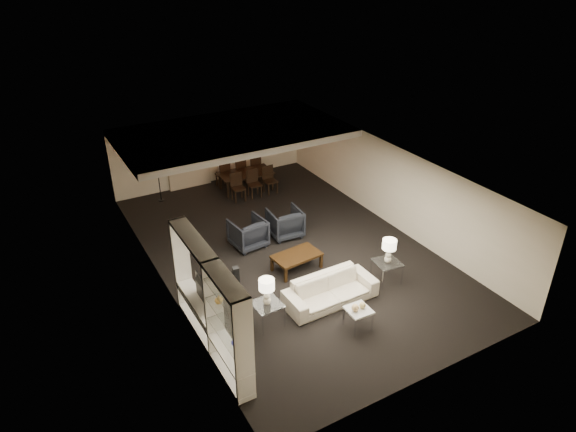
{
  "coord_description": "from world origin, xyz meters",
  "views": [
    {
      "loc": [
        -6.03,
        -10.66,
        7.66
      ],
      "look_at": [
        0.0,
        0.0,
        1.1
      ],
      "focal_mm": 32.0,
      "sensor_mm": 36.0,
      "label": 1
    }
  ],
  "objects_px": {
    "marble_table": "(358,319)",
    "sofa": "(331,290)",
    "chair_nm": "(255,184)",
    "floor_lamp": "(159,180)",
    "table_lamp_right": "(389,251)",
    "dining_table": "(246,181)",
    "television": "(201,293)",
    "chair_fr": "(254,168)",
    "pendant_light": "(242,146)",
    "armchair_right": "(285,223)",
    "floor_speaker": "(237,290)",
    "chair_nl": "(238,188)",
    "side_table_right": "(386,272)",
    "coffee_table": "(297,262)",
    "chair_nr": "(270,180)",
    "vase_amber": "(219,300)",
    "vase_blue": "(235,342)",
    "armchair_left": "(248,233)",
    "side_table_left": "(267,314)",
    "table_lamp_left": "(267,292)",
    "chair_fl": "(223,174)"
  },
  "relations": [
    {
      "from": "coffee_table",
      "to": "chair_nm",
      "type": "distance_m",
      "value": 4.58
    },
    {
      "from": "chair_nl",
      "to": "chair_fr",
      "type": "xyz_separation_m",
      "value": [
        1.2,
        1.3,
        0.0
      ]
    },
    {
      "from": "dining_table",
      "to": "side_table_left",
      "type": "bearing_deg",
      "value": -107.85
    },
    {
      "from": "side_table_right",
      "to": "vase_blue",
      "type": "xyz_separation_m",
      "value": [
        -4.75,
        -1.36,
        0.85
      ]
    },
    {
      "from": "floor_speaker",
      "to": "television",
      "type": "bearing_deg",
      "value": -157.48
    },
    {
      "from": "pendant_light",
      "to": "armchair_right",
      "type": "relative_size",
      "value": 0.56
    },
    {
      "from": "side_table_right",
      "to": "vase_blue",
      "type": "relative_size",
      "value": 3.87
    },
    {
      "from": "chair_fr",
      "to": "floor_lamp",
      "type": "relative_size",
      "value": 0.64
    },
    {
      "from": "television",
      "to": "floor_lamp",
      "type": "bearing_deg",
      "value": -9.45
    },
    {
      "from": "television",
      "to": "chair_nm",
      "type": "xyz_separation_m",
      "value": [
        4.0,
        5.56,
        -0.56
      ]
    },
    {
      "from": "chair_nm",
      "to": "chair_fr",
      "type": "relative_size",
      "value": 1.0
    },
    {
      "from": "coffee_table",
      "to": "chair_nl",
      "type": "relative_size",
      "value": 1.32
    },
    {
      "from": "floor_speaker",
      "to": "chair_nl",
      "type": "bearing_deg",
      "value": 73.91
    },
    {
      "from": "armchair_right",
      "to": "floor_speaker",
      "type": "distance_m",
      "value": 3.72
    },
    {
      "from": "table_lamp_left",
      "to": "vase_blue",
      "type": "relative_size",
      "value": 4.0
    },
    {
      "from": "table_lamp_right",
      "to": "dining_table",
      "type": "bearing_deg",
      "value": 96.15
    },
    {
      "from": "chair_nr",
      "to": "floor_lamp",
      "type": "distance_m",
      "value": 3.7
    },
    {
      "from": "pendant_light",
      "to": "dining_table",
      "type": "bearing_deg",
      "value": 59.3
    },
    {
      "from": "coffee_table",
      "to": "chair_nr",
      "type": "bearing_deg",
      "value": 70.58
    },
    {
      "from": "coffee_table",
      "to": "chair_fr",
      "type": "height_order",
      "value": "chair_fr"
    },
    {
      "from": "armchair_right",
      "to": "floor_lamp",
      "type": "height_order",
      "value": "floor_lamp"
    },
    {
      "from": "coffee_table",
      "to": "armchair_left",
      "type": "bearing_deg",
      "value": 109.44
    },
    {
      "from": "armchair_left",
      "to": "vase_amber",
      "type": "relative_size",
      "value": 5.43
    },
    {
      "from": "dining_table",
      "to": "chair_fl",
      "type": "xyz_separation_m",
      "value": [
        -0.6,
        0.65,
        0.15
      ]
    },
    {
      "from": "side_table_right",
      "to": "chair_fr",
      "type": "height_order",
      "value": "chair_fr"
    },
    {
      "from": "chair_nm",
      "to": "floor_lamp",
      "type": "bearing_deg",
      "value": 159.27
    },
    {
      "from": "side_table_right",
      "to": "vase_amber",
      "type": "distance_m",
      "value": 4.99
    },
    {
      "from": "sofa",
      "to": "side_table_right",
      "type": "distance_m",
      "value": 1.7
    },
    {
      "from": "dining_table",
      "to": "chair_nr",
      "type": "height_order",
      "value": "chair_nr"
    },
    {
      "from": "side_table_right",
      "to": "marble_table",
      "type": "height_order",
      "value": "side_table_right"
    },
    {
      "from": "vase_blue",
      "to": "chair_nm",
      "type": "distance_m",
      "value": 8.48
    },
    {
      "from": "television",
      "to": "vase_amber",
      "type": "height_order",
      "value": "vase_amber"
    },
    {
      "from": "floor_speaker",
      "to": "armchair_left",
      "type": "bearing_deg",
      "value": 68.5
    },
    {
      "from": "television",
      "to": "sofa",
      "type": "bearing_deg",
      "value": -99.6
    },
    {
      "from": "pendant_light",
      "to": "chair_nr",
      "type": "bearing_deg",
      "value": 3.25
    },
    {
      "from": "television",
      "to": "vase_amber",
      "type": "bearing_deg",
      "value": 178.53
    },
    {
      "from": "side_table_left",
      "to": "table_lamp_left",
      "type": "relative_size",
      "value": 0.97
    },
    {
      "from": "marble_table",
      "to": "sofa",
      "type": "bearing_deg",
      "value": 90.0
    },
    {
      "from": "chair_nm",
      "to": "floor_lamp",
      "type": "height_order",
      "value": "floor_lamp"
    },
    {
      "from": "vase_blue",
      "to": "chair_fr",
      "type": "relative_size",
      "value": 0.17
    },
    {
      "from": "side_table_left",
      "to": "vase_blue",
      "type": "distance_m",
      "value": 2.1
    },
    {
      "from": "chair_nm",
      "to": "table_lamp_right",
      "type": "bearing_deg",
      "value": -79.41
    },
    {
      "from": "dining_table",
      "to": "chair_nl",
      "type": "bearing_deg",
      "value": -128.84
    },
    {
      "from": "armchair_left",
      "to": "table_lamp_right",
      "type": "bearing_deg",
      "value": 119.0
    },
    {
      "from": "sofa",
      "to": "marble_table",
      "type": "bearing_deg",
      "value": -90.63
    },
    {
      "from": "coffee_table",
      "to": "chair_nr",
      "type": "distance_m",
      "value": 4.75
    },
    {
      "from": "dining_table",
      "to": "side_table_right",
      "type": "bearing_deg",
      "value": -79.98
    },
    {
      "from": "television",
      "to": "chair_fr",
      "type": "xyz_separation_m",
      "value": [
        4.6,
        6.86,
        -0.56
      ]
    },
    {
      "from": "chair_nr",
      "to": "floor_speaker",
      "type": "bearing_deg",
      "value": -126.12
    },
    {
      "from": "armchair_right",
      "to": "coffee_table",
      "type": "bearing_deg",
      "value": 74.93
    }
  ]
}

